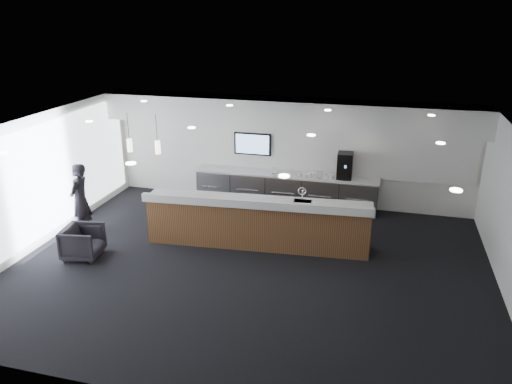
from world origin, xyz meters
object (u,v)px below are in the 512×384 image
(coffee_machine, at_px, (345,166))
(lounge_guest, at_px, (80,200))
(armchair, at_px, (83,242))
(service_counter, at_px, (257,222))

(coffee_machine, xyz_separation_m, lounge_guest, (-5.98, -3.08, -0.40))
(lounge_guest, bearing_deg, armchair, 28.30)
(service_counter, distance_m, coffee_machine, 3.20)
(service_counter, bearing_deg, lounge_guest, -178.03)
(service_counter, bearing_deg, coffee_machine, 52.29)
(armchair, relative_size, lounge_guest, 0.45)
(coffee_machine, relative_size, lounge_guest, 0.39)
(coffee_machine, distance_m, armchair, 6.79)
(coffee_machine, distance_m, lounge_guest, 6.74)
(armchair, distance_m, lounge_guest, 1.39)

